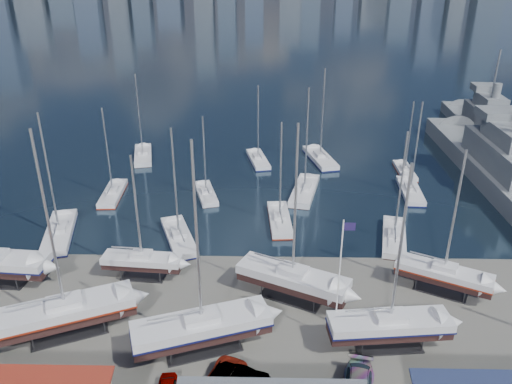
{
  "coord_description": "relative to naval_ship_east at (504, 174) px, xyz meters",
  "views": [
    {
      "loc": [
        -0.52,
        -47.07,
        29.18
      ],
      "look_at": [
        -1.68,
        8.0,
        4.19
      ],
      "focal_mm": 35.0,
      "sensor_mm": 36.0,
      "label": 1
    }
  ],
  "objects": [
    {
      "name": "sailboat_moored_9",
      "position": [
        -19.53,
        -16.7,
        -1.35
      ],
      "size": [
        4.54,
        9.53,
        13.87
      ],
      "rotation": [
        0.0,
        0.0,
        1.35
      ],
      "color": "black",
      "rests_on": "water"
    },
    {
      "name": "ground",
      "position": [
        -34.01,
        -30.59,
        -1.67
      ],
      "size": [
        1400.0,
        1400.0,
        0.0
      ],
      "primitive_type": "plane",
      "color": "#605E59",
      "rests_on": "ground"
    },
    {
      "name": "sailboat_moored_11",
      "position": [
        -13.06,
        4.2,
        -1.36
      ],
      "size": [
        2.36,
        7.91,
        11.76
      ],
      "rotation": [
        0.0,
        0.0,
        1.55
      ],
      "color": "black",
      "rests_on": "water"
    },
    {
      "name": "naval_ship_east",
      "position": [
        0.0,
        0.0,
        0.0
      ],
      "size": [
        8.7,
        51.03,
        18.59
      ],
      "rotation": [
        0.0,
        0.0,
        1.56
      ],
      "color": "slate",
      "rests_on": "water"
    },
    {
      "name": "sailboat_cradle_2",
      "position": [
        -47.0,
        -24.77,
        0.27
      ],
      "size": [
        8.2,
        2.95,
        13.33
      ],
      "rotation": [
        0.0,
        0.0,
        -0.09
      ],
      "color": "#2D2D33",
      "rests_on": "ground"
    },
    {
      "name": "water",
      "position": [
        -34.01,
        279.41,
        -1.82
      ],
      "size": [
        1400.0,
        600.0,
        0.4
      ],
      "primitive_type": "cube",
      "color": "#182B38",
      "rests_on": "ground"
    },
    {
      "name": "sailboat_moored_3",
      "position": [
        -44.58,
        -17.23,
        -1.36
      ],
      "size": [
        5.84,
        9.88,
        14.28
      ],
      "rotation": [
        0.0,
        0.0,
        1.93
      ],
      "color": "black",
      "rests_on": "water"
    },
    {
      "name": "sailboat_cradle_3",
      "position": [
        -39.67,
        -35.11,
        0.52
      ],
      "size": [
        11.88,
        6.84,
        18.34
      ],
      "rotation": [
        0.0,
        0.0,
        0.34
      ],
      "color": "#2D2D33",
      "rests_on": "ground"
    },
    {
      "name": "sailboat_moored_4",
      "position": [
        -42.8,
        -4.89,
        -1.34
      ],
      "size": [
        4.25,
        8.21,
        11.94
      ],
      "rotation": [
        0.0,
        0.0,
        1.84
      ],
      "color": "black",
      "rests_on": "water"
    },
    {
      "name": "sailboat_moored_0",
      "position": [
        -58.85,
        -16.52,
        -1.36
      ],
      "size": [
        5.27,
        10.92,
        15.73
      ],
      "rotation": [
        0.0,
        0.0,
        1.8
      ],
      "color": "black",
      "rests_on": "water"
    },
    {
      "name": "flagpole",
      "position": [
        -28.43,
        -33.57,
        4.87
      ],
      "size": [
        1.01,
        0.12,
        11.41
      ],
      "color": "white",
      "rests_on": "ground"
    },
    {
      "name": "sailboat_cradle_5",
      "position": [
        -24.16,
        -34.43,
        0.43
      ],
      "size": [
        10.45,
        3.88,
        16.47
      ],
      "rotation": [
        0.0,
        0.0,
        0.1
      ],
      "color": "#2D2D33",
      "rests_on": "ground"
    },
    {
      "name": "sailboat_cradle_6",
      "position": [
        -17.21,
        -26.63,
        0.34
      ],
      "size": [
        9.2,
        6.49,
        14.76
      ],
      "rotation": [
        0.0,
        0.0,
        -0.49
      ],
      "color": "#2D2D33",
      "rests_on": "ground"
    },
    {
      "name": "sailboat_moored_6",
      "position": [
        -32.75,
        -12.59,
        -1.36
      ],
      "size": [
        3.14,
        9.23,
        13.57
      ],
      "rotation": [
        0.0,
        0.0,
        1.64
      ],
      "color": "black",
      "rests_on": "water"
    },
    {
      "name": "sailboat_moored_7",
      "position": [
        -29.07,
        -3.84,
        -1.35
      ],
      "size": [
        5.1,
        10.77,
        15.69
      ],
      "rotation": [
        0.0,
        0.0,
        1.35
      ],
      "color": "black",
      "rests_on": "water"
    },
    {
      "name": "sailboat_moored_2",
      "position": [
        -55.02,
        10.06,
        -1.35
      ],
      "size": [
        4.7,
        9.97,
        14.52
      ],
      "rotation": [
        0.0,
        0.0,
        1.79
      ],
      "color": "black",
      "rests_on": "water"
    },
    {
      "name": "sailboat_moored_8",
      "position": [
        -25.62,
        9.3,
        -1.36
      ],
      "size": [
        5.24,
        10.93,
        15.75
      ],
      "rotation": [
        0.0,
        0.0,
        1.8
      ],
      "color": "black",
      "rests_on": "water"
    },
    {
      "name": "car_b",
      "position": [
        -36.14,
        -39.1,
        -0.99
      ],
      "size": [
        4.27,
        2.01,
        1.35
      ],
      "primitive_type": "imported",
      "rotation": [
        0.0,
        0.0,
        1.43
      ],
      "color": "gray",
      "rests_on": "ground"
    },
    {
      "name": "sailboat_moored_1",
      "position": [
        -55.72,
        -5.24,
        -1.36
      ],
      "size": [
        2.99,
        8.91,
        13.12
      ],
      "rotation": [
        0.0,
        0.0,
        1.63
      ],
      "color": "black",
      "rests_on": "water"
    },
    {
      "name": "car_c",
      "position": [
        -37.82,
        -39.72,
        -0.93
      ],
      "size": [
        4.33,
        5.88,
        1.48
      ],
      "primitive_type": "imported",
      "rotation": [
        0.0,
        0.0,
        -0.4
      ],
      "color": "gray",
      "rests_on": "ground"
    },
    {
      "name": "sailboat_cradle_4",
      "position": [
        -31.89,
        -27.96,
        0.48
      ],
      "size": [
        10.98,
        7.43,
        17.44
      ],
      "rotation": [
        0.0,
        0.0,
        -0.45
      ],
      "color": "#2D2D33",
      "rests_on": "ground"
    },
    {
      "name": "sailboat_moored_10",
      "position": [
        -14.21,
        -3.49,
        -1.36
      ],
      "size": [
        3.24,
        9.36,
        13.75
      ],
      "rotation": [
        0.0,
        0.0,
        1.5
      ],
      "color": "black",
      "rests_on": "water"
    },
    {
      "name": "sailboat_cradle_1",
      "position": [
        -51.55,
        -33.43,
        0.53
      ],
      "size": [
        11.9,
        7.65,
        18.51
      ],
      "rotation": [
        0.0,
        0.0,
        0.42
      ],
      "color": "#2D2D33",
      "rests_on": "ground"
    },
    {
      "name": "naval_ship_west",
      "position": [
        5.82,
        21.63,
        -0.0
      ],
      "size": [
        8.72,
        39.13,
        17.49
      ],
      "rotation": [
        0.0,
        0.0,
        1.51
      ],
      "color": "slate",
      "rests_on": "water"
    },
    {
      "name": "sailboat_moored_5",
      "position": [
        -35.81,
        8.53,
        -1.36
      ],
      "size": [
        4.28,
        9.11,
        13.13
      ],
      "rotation": [
        0.0,
        0.0,
        1.79
      ],
      "color": "black",
      "rests_on": "water"
    }
  ]
}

